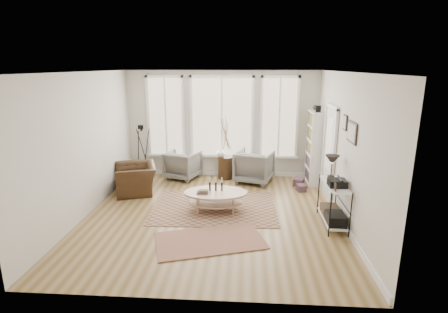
# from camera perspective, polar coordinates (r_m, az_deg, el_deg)

# --- Properties ---
(room) EXTENTS (5.50, 5.54, 2.90)m
(room) POSITION_cam_1_polar(r_m,az_deg,el_deg) (6.96, -1.80, 1.43)
(room) COLOR #94784D
(room) RESTS_ON ground
(bay_window) EXTENTS (4.14, 0.12, 2.24)m
(bay_window) POSITION_cam_1_polar(r_m,az_deg,el_deg) (9.56, -0.35, 6.17)
(bay_window) COLOR tan
(bay_window) RESTS_ON ground
(door) EXTENTS (0.09, 1.06, 2.22)m
(door) POSITION_cam_1_polar(r_m,az_deg,el_deg) (8.31, 16.80, 0.83)
(door) COLOR silver
(door) RESTS_ON ground
(bookcase) EXTENTS (0.31, 0.85, 2.06)m
(bookcase) POSITION_cam_1_polar(r_m,az_deg,el_deg) (9.34, 14.51, 1.43)
(bookcase) COLOR white
(bookcase) RESTS_ON ground
(low_shelf) EXTENTS (0.38, 1.08, 1.30)m
(low_shelf) POSITION_cam_1_polar(r_m,az_deg,el_deg) (7.10, 17.45, -6.73)
(low_shelf) COLOR white
(low_shelf) RESTS_ON ground
(wall_art) EXTENTS (0.04, 0.88, 0.44)m
(wall_art) POSITION_cam_1_polar(r_m,az_deg,el_deg) (6.82, 19.90, 4.14)
(wall_art) COLOR black
(wall_art) RESTS_ON ground
(rug_main) EXTENTS (2.70, 2.06, 0.01)m
(rug_main) POSITION_cam_1_polar(r_m,az_deg,el_deg) (7.74, -1.52, -8.26)
(rug_main) COLOR brown
(rug_main) RESTS_ON ground
(rug_runner) EXTENTS (2.11, 1.56, 0.01)m
(rug_runner) POSITION_cam_1_polar(r_m,az_deg,el_deg) (6.37, -2.31, -13.51)
(rug_runner) COLOR brown
(rug_runner) RESTS_ON ground
(coffee_table) EXTENTS (1.39, 0.92, 0.62)m
(coffee_table) POSITION_cam_1_polar(r_m,az_deg,el_deg) (7.46, -1.43, -6.45)
(coffee_table) COLOR tan
(coffee_table) RESTS_ON ground
(armchair_left) EXTENTS (1.06, 1.07, 0.77)m
(armchair_left) POSITION_cam_1_polar(r_m,az_deg,el_deg) (9.63, -6.71, -1.32)
(armchair_left) COLOR slate
(armchair_left) RESTS_ON ground
(armchair_right) EXTENTS (1.15, 1.16, 0.85)m
(armchair_right) POSITION_cam_1_polar(r_m,az_deg,el_deg) (9.29, 4.96, -1.61)
(armchair_right) COLOR slate
(armchair_right) RESTS_ON ground
(side_table) EXTENTS (0.41, 0.41, 1.71)m
(side_table) POSITION_cam_1_polar(r_m,az_deg,el_deg) (9.45, 0.26, 1.21)
(side_table) COLOR #372414
(side_table) RESTS_ON ground
(vase) EXTENTS (0.27, 0.27, 0.25)m
(vase) POSITION_cam_1_polar(r_m,az_deg,el_deg) (9.45, -0.53, 0.67)
(vase) COLOR silver
(vase) RESTS_ON side_table
(accent_chair) EXTENTS (1.30, 1.22, 0.69)m
(accent_chair) POSITION_cam_1_polar(r_m,az_deg,el_deg) (8.79, -14.17, -3.52)
(accent_chair) COLOR #372414
(accent_chair) RESTS_ON ground
(tripod_camera) EXTENTS (0.52, 0.52, 1.49)m
(tripod_camera) POSITION_cam_1_polar(r_m,az_deg,el_deg) (9.70, -13.12, 0.35)
(tripod_camera) COLOR black
(tripod_camera) RESTS_ON ground
(book_stack_near) EXTENTS (0.33, 0.37, 0.20)m
(book_stack_near) POSITION_cam_1_polar(r_m,az_deg,el_deg) (9.26, 12.10, -4.06)
(book_stack_near) COLOR brown
(book_stack_near) RESTS_ON ground
(book_stack_far) EXTENTS (0.25, 0.29, 0.16)m
(book_stack_far) POSITION_cam_1_polar(r_m,az_deg,el_deg) (8.88, 12.46, -5.02)
(book_stack_far) COLOR brown
(book_stack_far) RESTS_ON ground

